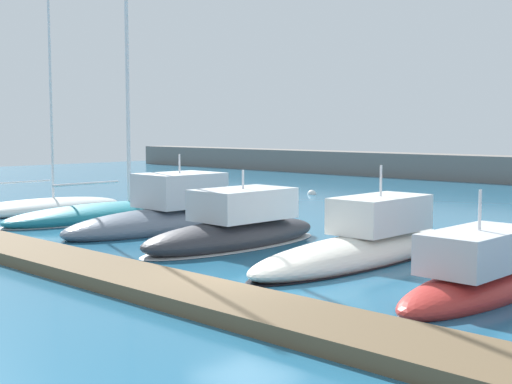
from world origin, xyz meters
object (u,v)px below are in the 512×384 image
at_px(motorboat_charcoal_fourth, 236,228).
at_px(motorboat_ivory_fifth, 366,244).
at_px(sailboat_teal_second, 105,212).
at_px(motorboat_red_sixth, 482,276).
at_px(sailboat_white_nearest, 37,207).
at_px(mooring_buoy_white, 312,194).
at_px(motorboat_slate_third, 170,215).

height_order(motorboat_charcoal_fourth, motorboat_ivory_fifth, motorboat_ivory_fifth).
distance_m(sailboat_teal_second, motorboat_red_sixth, 19.73).
xyz_separation_m(sailboat_teal_second, motorboat_red_sixth, (19.64, -1.84, 0.14)).
xyz_separation_m(motorboat_charcoal_fourth, motorboat_ivory_fifth, (4.95, 1.01, -0.16)).
xyz_separation_m(sailboat_white_nearest, mooring_buoy_white, (4.09, 16.89, -0.23)).
bearing_deg(motorboat_charcoal_fourth, motorboat_slate_third, 79.64).
distance_m(motorboat_charcoal_fourth, motorboat_red_sixth, 9.92).
distance_m(sailboat_white_nearest, mooring_buoy_white, 17.38).
relative_size(sailboat_teal_second, motorboat_ivory_fifth, 1.88).
height_order(motorboat_ivory_fifth, mooring_buoy_white, motorboat_ivory_fifth).
height_order(sailboat_white_nearest, motorboat_red_sixth, sailboat_white_nearest).
xyz_separation_m(sailboat_teal_second, motorboat_slate_third, (4.74, 0.09, 0.25)).
relative_size(motorboat_slate_third, motorboat_ivory_fifth, 0.95).
xyz_separation_m(sailboat_teal_second, motorboat_charcoal_fourth, (9.77, -0.93, 0.30)).
height_order(motorboat_charcoal_fourth, mooring_buoy_white, motorboat_charcoal_fourth).
distance_m(motorboat_ivory_fifth, motorboat_red_sixth, 5.29).
height_order(sailboat_white_nearest, mooring_buoy_white, sailboat_white_nearest).
relative_size(sailboat_white_nearest, mooring_buoy_white, 33.30).
relative_size(sailboat_white_nearest, motorboat_red_sixth, 2.54).
bearing_deg(sailboat_white_nearest, motorboat_red_sixth, -93.21).
height_order(sailboat_white_nearest, motorboat_ivory_fifth, sailboat_white_nearest).
bearing_deg(sailboat_white_nearest, motorboat_slate_third, -85.22).
bearing_deg(motorboat_slate_third, motorboat_ivory_fifth, -88.92).
relative_size(sailboat_white_nearest, sailboat_teal_second, 0.96).
relative_size(motorboat_slate_third, mooring_buoy_white, 17.46).
distance_m(sailboat_teal_second, motorboat_ivory_fifth, 14.71).
bearing_deg(motorboat_charcoal_fourth, mooring_buoy_white, 32.51).
bearing_deg(sailboat_teal_second, motorboat_ivory_fifth, -89.42).
xyz_separation_m(motorboat_charcoal_fourth, motorboat_red_sixth, (9.88, -0.91, -0.16)).
relative_size(motorboat_charcoal_fourth, motorboat_red_sixth, 1.10).
bearing_deg(motorboat_ivory_fifth, sailboat_teal_second, 89.96).
relative_size(sailboat_white_nearest, motorboat_ivory_fifth, 1.81).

